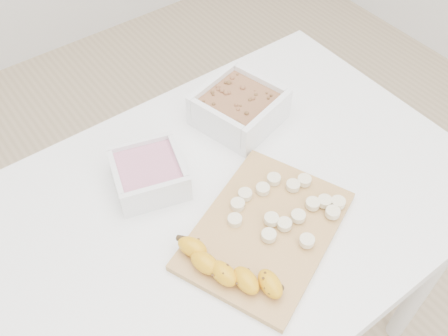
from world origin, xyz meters
TOP-DOWN VIEW (x-y plane):
  - table at (0.00, 0.00)m, footprint 1.00×0.70m
  - bowl_yogurt at (-0.12, 0.13)m, footprint 0.17×0.17m
  - bowl_granola at (0.14, 0.17)m, footprint 0.21×0.21m
  - cutting_board at (-0.00, -0.11)m, footprint 0.39×0.34m
  - banana at (-0.11, -0.14)m, footprint 0.10×0.21m
  - banana_slices at (0.06, -0.10)m, footprint 0.21×0.18m

SIDE VIEW (x-z plane):
  - table at x=0.00m, z-range 0.28..1.03m
  - cutting_board at x=0.00m, z-range 0.75..0.76m
  - banana_slices at x=0.06m, z-range 0.77..0.78m
  - banana at x=-0.11m, z-range 0.77..0.80m
  - bowl_yogurt at x=-0.12m, z-range 0.75..0.82m
  - bowl_granola at x=0.14m, z-range 0.75..0.83m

